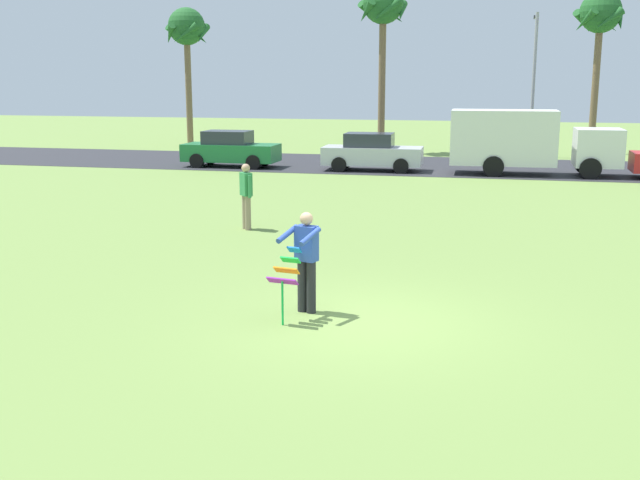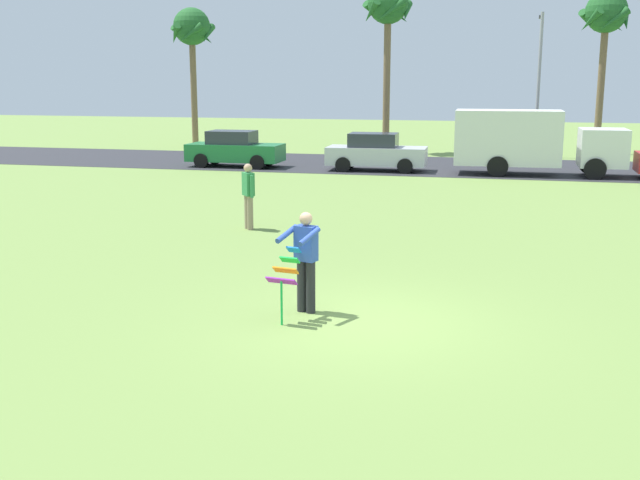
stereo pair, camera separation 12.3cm
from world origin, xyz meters
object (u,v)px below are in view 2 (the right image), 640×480
at_px(person_walker_near, 248,194).
at_px(person_kite_flyer, 305,258).
at_px(kite_held, 286,273).
at_px(parked_car_green, 235,149).
at_px(parked_car_silver, 376,153).
at_px(palm_tree_centre_far, 606,19).
at_px(palm_tree_left_near, 192,32).
at_px(parked_truck_white_box, 529,140).
at_px(palm_tree_right_near, 388,11).
at_px(streetlight_pole, 539,76).

bearing_deg(person_walker_near, person_kite_flyer, -63.84).
relative_size(kite_held, parked_car_green, 0.29).
bearing_deg(person_walker_near, parked_car_silver, 85.34).
bearing_deg(parked_car_silver, person_kite_flyer, -83.81).
xyz_separation_m(palm_tree_centre_far, person_walker_near, (-11.07, -23.69, -5.88)).
bearing_deg(person_walker_near, palm_tree_left_near, 115.70).
xyz_separation_m(parked_truck_white_box, palm_tree_centre_far, (3.71, 10.16, 5.40)).
height_order(palm_tree_left_near, person_walker_near, palm_tree_left_near).
relative_size(kite_held, palm_tree_right_near, 0.14).
bearing_deg(palm_tree_right_near, palm_tree_centre_far, 10.94).
distance_m(kite_held, person_walker_near, 7.95).
height_order(palm_tree_left_near, palm_tree_right_near, palm_tree_right_near).
xyz_separation_m(parked_car_green, person_walker_near, (5.26, -13.53, 0.16)).
relative_size(kite_held, person_walker_near, 0.70).
distance_m(person_kite_flyer, parked_car_green, 21.98).
bearing_deg(palm_tree_centre_far, parked_car_silver, -134.45).
relative_size(parked_truck_white_box, streetlight_pole, 0.96).
distance_m(person_kite_flyer, palm_tree_left_near, 33.88).
distance_m(parked_car_green, palm_tree_centre_far, 20.16).
bearing_deg(person_kite_flyer, parked_truck_white_box, 78.66).
height_order(parked_car_green, person_walker_near, person_walker_near).
relative_size(person_kite_flyer, person_walker_near, 1.00).
distance_m(palm_tree_right_near, streetlight_pole, 8.28).
distance_m(person_kite_flyer, parked_car_silver, 20.36).
relative_size(kite_held, parked_truck_white_box, 0.18).
bearing_deg(kite_held, palm_tree_left_near, 115.10).
distance_m(palm_tree_right_near, person_walker_near, 22.50).
height_order(parked_truck_white_box, streetlight_pole, streetlight_pole).
xyz_separation_m(parked_truck_white_box, palm_tree_right_near, (-7.09, 8.07, 5.83)).
height_order(person_kite_flyer, palm_tree_right_near, palm_tree_right_near).
height_order(person_kite_flyer, person_walker_near, same).
height_order(person_kite_flyer, palm_tree_centre_far, palm_tree_centre_far).
xyz_separation_m(parked_car_silver, palm_tree_left_near, (-12.36, 9.86, 5.66)).
bearing_deg(streetlight_pole, palm_tree_centre_far, 38.36).
xyz_separation_m(parked_car_silver, palm_tree_right_near, (-0.83, 8.07, 6.47)).
height_order(person_kite_flyer, kite_held, person_kite_flyer).
distance_m(kite_held, palm_tree_right_near, 29.75).
xyz_separation_m(person_kite_flyer, parked_car_silver, (-2.20, 20.24, -0.18)).
bearing_deg(streetlight_pole, parked_truck_white_box, -93.90).
relative_size(parked_car_silver, parked_truck_white_box, 0.63).
bearing_deg(parked_car_green, person_kite_flyer, -67.07).
distance_m(parked_car_silver, palm_tree_right_near, 10.38).
height_order(kite_held, palm_tree_centre_far, palm_tree_centre_far).
xyz_separation_m(parked_car_silver, parked_truck_white_box, (6.26, 0.00, 0.64)).
distance_m(parked_car_green, palm_tree_left_near, 12.85).
bearing_deg(person_walker_near, parked_truck_white_box, 61.46).
xyz_separation_m(parked_truck_white_box, palm_tree_left_near, (-18.61, 9.86, 5.02)).
xyz_separation_m(person_kite_flyer, parked_truck_white_box, (4.06, 20.24, 0.46)).
bearing_deg(person_walker_near, palm_tree_right_near, 89.28).
distance_m(parked_truck_white_box, palm_tree_left_near, 21.65).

